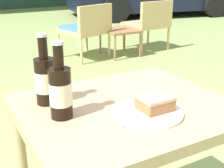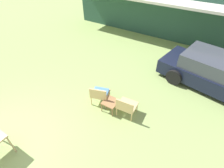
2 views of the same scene
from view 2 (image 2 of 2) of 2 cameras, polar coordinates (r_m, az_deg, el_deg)
The scene contains 5 objects.
cabin_building at distance 12.38m, azimuth 15.22°, elevation 23.89°, with size 9.44×4.91×2.65m.
parked_car at distance 7.65m, azimuth 31.46°, elevation 2.77°, with size 4.58×2.54×1.25m.
wicker_chair_cushioned at distance 5.98m, azimuth -3.99°, elevation -3.06°, with size 0.71×0.69×0.76m.
wicker_chair_plain at distance 5.58m, azimuth 4.70°, elevation -7.07°, with size 0.62×0.59×0.76m.
garden_side_table at distance 5.80m, azimuth -0.50°, elevation -6.05°, with size 0.47×0.49×0.38m.
Camera 2 is at (3.89, -0.43, 4.51)m, focal length 28.00 mm.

